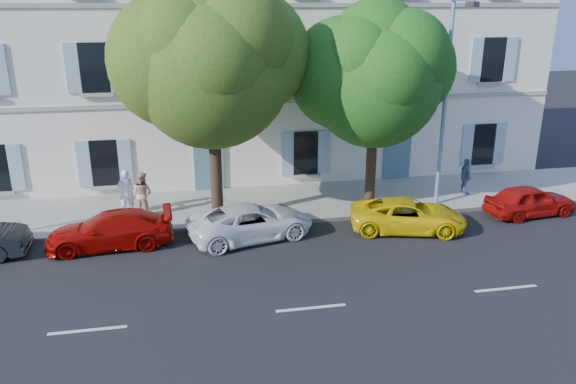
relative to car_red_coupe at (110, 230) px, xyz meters
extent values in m
plane|color=black|center=(5.94, -1.37, -0.62)|extent=(90.00, 90.00, 0.00)
cube|color=#A09E96|center=(5.94, 3.08, -0.55)|extent=(36.00, 4.50, 0.15)
cube|color=#9E998E|center=(5.94, 0.91, -0.54)|extent=(36.00, 0.16, 0.16)
cube|color=white|center=(5.94, 8.83, 5.38)|extent=(28.00, 7.00, 12.00)
imported|color=#A00904|center=(0.00, 0.00, 0.00)|extent=(4.40, 1.99, 1.25)
imported|color=white|center=(4.93, -0.16, 0.00)|extent=(4.89, 3.11, 1.26)
imported|color=yellow|center=(10.77, -0.53, -0.03)|extent=(4.63, 2.93, 1.19)
imported|color=#A70E0A|center=(16.15, 0.03, 0.00)|extent=(3.80, 1.88, 1.25)
cylinder|color=#3A2819|center=(3.84, 1.59, 1.31)|extent=(0.45, 0.45, 3.57)
ellipsoid|color=#466C1B|center=(3.84, 1.59, 5.24)|extent=(5.72, 5.72, 6.29)
cylinder|color=#3A2819|center=(10.09, 1.91, 1.10)|extent=(0.42, 0.42, 3.16)
ellipsoid|color=#296E1C|center=(10.09, 1.91, 4.60)|extent=(5.13, 5.13, 5.64)
cylinder|color=#7293BF|center=(12.91, 1.63, 3.55)|extent=(0.16, 0.16, 8.06)
cylinder|color=#7293BF|center=(12.91, 0.92, 7.58)|extent=(0.34, 1.41, 0.10)
cube|color=#383A3D|center=(12.91, 0.22, 7.43)|extent=(0.33, 0.49, 0.18)
imported|color=white|center=(0.37, 2.85, 0.42)|extent=(0.74, 0.58, 1.79)
imported|color=#D6AD89|center=(1.00, 2.59, 0.40)|extent=(1.07, 1.01, 1.75)
imported|color=slate|center=(14.65, 2.55, 0.32)|extent=(0.50, 0.97, 1.60)
camera|label=1|loc=(2.72, -18.84, 7.56)|focal=35.00mm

